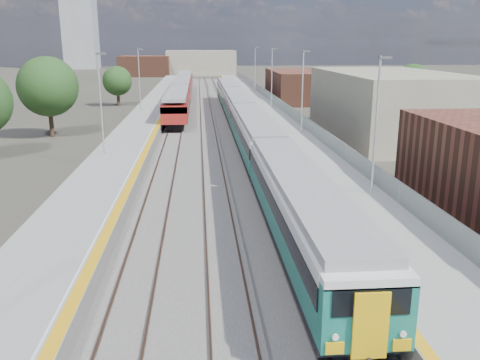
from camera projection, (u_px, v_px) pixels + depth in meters
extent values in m
plane|color=#47443A|center=(226.00, 130.00, 55.13)|extent=(320.00, 320.00, 0.00)
cube|color=#565451|center=(205.00, 126.00, 57.35)|extent=(10.50, 155.00, 0.06)
cube|color=#4C3323|center=(231.00, 122.00, 59.97)|extent=(0.07, 160.00, 0.14)
cube|color=#4C3323|center=(243.00, 122.00, 60.08)|extent=(0.07, 160.00, 0.14)
cube|color=#4C3323|center=(201.00, 122.00, 59.70)|extent=(0.07, 160.00, 0.14)
cube|color=#4C3323|center=(213.00, 122.00, 59.81)|extent=(0.07, 160.00, 0.14)
cube|color=#4C3323|center=(171.00, 123.00, 59.43)|extent=(0.07, 160.00, 0.14)
cube|color=#4C3323|center=(183.00, 123.00, 59.54)|extent=(0.07, 160.00, 0.14)
cube|color=gray|center=(228.00, 122.00, 59.95)|extent=(0.08, 160.00, 0.10)
cube|color=gray|center=(216.00, 122.00, 59.84)|extent=(0.08, 160.00, 0.10)
cube|color=slate|center=(271.00, 122.00, 57.81)|extent=(4.70, 155.00, 1.00)
cube|color=gray|center=(271.00, 117.00, 57.68)|extent=(4.70, 155.00, 0.03)
cube|color=gold|center=(253.00, 117.00, 57.51)|extent=(0.40, 155.00, 0.01)
cube|color=gray|center=(290.00, 112.00, 57.69)|extent=(0.06, 155.00, 1.20)
cylinder|color=#9EA0A3|center=(376.00, 127.00, 27.46)|extent=(0.12, 0.12, 7.50)
cube|color=#4C4C4F|center=(385.00, 58.00, 26.52)|extent=(0.70, 0.18, 0.14)
cylinder|color=#9EA0A3|center=(302.00, 92.00, 46.70)|extent=(0.12, 0.12, 7.50)
cube|color=#4C4C4F|center=(306.00, 51.00, 45.76)|extent=(0.70, 0.18, 0.14)
cylinder|color=#9EA0A3|center=(272.00, 78.00, 65.94)|extent=(0.12, 0.12, 7.50)
cube|color=#4C4C4F|center=(274.00, 49.00, 65.00)|extent=(0.70, 0.18, 0.14)
cylinder|color=#9EA0A3|center=(255.00, 70.00, 85.18)|extent=(0.12, 0.12, 7.50)
cube|color=#4C4C4F|center=(257.00, 47.00, 84.25)|extent=(0.70, 0.18, 0.14)
cube|color=slate|center=(144.00, 123.00, 56.70)|extent=(4.30, 155.00, 1.00)
cube|color=gray|center=(144.00, 119.00, 56.57)|extent=(4.30, 155.00, 0.03)
cube|color=gold|center=(161.00, 118.00, 56.71)|extent=(0.45, 155.00, 0.01)
cube|color=silver|center=(158.00, 118.00, 56.68)|extent=(0.08, 155.00, 0.01)
cylinder|color=#9EA0A3|center=(101.00, 104.00, 37.69)|extent=(0.12, 0.12, 7.50)
cube|color=#4C4C4F|center=(101.00, 54.00, 36.76)|extent=(0.70, 0.18, 0.14)
cylinder|color=#9EA0A3|center=(139.00, 80.00, 62.71)|extent=(0.12, 0.12, 7.50)
cube|color=#4C4C4F|center=(140.00, 49.00, 61.77)|extent=(0.70, 0.18, 0.14)
cube|color=gray|center=(389.00, 105.00, 50.72)|extent=(11.00, 22.00, 6.40)
cube|color=brown|center=(297.00, 86.00, 82.45)|extent=(8.00, 18.00, 4.80)
cube|color=gray|center=(201.00, 63.00, 150.27)|extent=(20.00, 14.00, 7.00)
cube|color=brown|center=(145.00, 66.00, 144.39)|extent=(14.00, 12.00, 5.60)
cube|color=gray|center=(79.00, 11.00, 181.09)|extent=(11.00, 11.00, 40.00)
cube|color=black|center=(299.00, 233.00, 23.02)|extent=(2.53, 18.11, 0.43)
cube|color=#125F48|center=(300.00, 218.00, 22.83)|extent=(2.62, 18.11, 1.06)
cube|color=black|center=(300.00, 200.00, 22.61)|extent=(2.68, 18.11, 0.72)
cube|color=silver|center=(301.00, 188.00, 22.46)|extent=(2.62, 18.11, 0.45)
cube|color=gray|center=(301.00, 179.00, 22.36)|extent=(2.32, 18.11, 0.37)
cube|color=black|center=(255.00, 150.00, 40.93)|extent=(2.53, 18.11, 0.43)
cube|color=#125F48|center=(255.00, 141.00, 40.74)|extent=(2.62, 18.11, 1.06)
cube|color=black|center=(255.00, 131.00, 40.52)|extent=(2.68, 18.11, 0.72)
cube|color=silver|center=(255.00, 123.00, 40.37)|extent=(2.62, 18.11, 0.45)
cube|color=gray|center=(255.00, 118.00, 40.27)|extent=(2.32, 18.11, 0.37)
cube|color=black|center=(237.00, 117.00, 58.84)|extent=(2.53, 18.11, 0.43)
cube|color=#125F48|center=(237.00, 111.00, 58.65)|extent=(2.62, 18.11, 1.06)
cube|color=black|center=(237.00, 104.00, 58.43)|extent=(2.68, 18.11, 0.72)
cube|color=silver|center=(237.00, 99.00, 58.28)|extent=(2.62, 18.11, 0.45)
cube|color=gray|center=(237.00, 95.00, 58.18)|extent=(2.32, 18.11, 0.37)
cube|color=black|center=(228.00, 100.00, 76.75)|extent=(2.53, 18.11, 0.43)
cube|color=#125F48|center=(228.00, 95.00, 76.55)|extent=(2.62, 18.11, 1.06)
cube|color=black|center=(228.00, 89.00, 76.34)|extent=(2.68, 18.11, 0.72)
cube|color=silver|center=(228.00, 85.00, 76.19)|extent=(2.62, 18.11, 0.45)
cube|color=gray|center=(228.00, 83.00, 76.08)|extent=(2.32, 18.11, 0.37)
cube|color=#125F48|center=(367.00, 316.00, 13.78)|extent=(2.60, 0.56, 1.95)
cube|color=black|center=(372.00, 303.00, 13.35)|extent=(2.14, 0.06, 0.74)
cube|color=gold|center=(371.00, 326.00, 13.47)|extent=(0.98, 0.09, 1.95)
cube|color=black|center=(178.00, 118.00, 61.19)|extent=(1.85, 15.74, 0.64)
cube|color=maroon|center=(177.00, 105.00, 60.79)|extent=(2.73, 18.52, 1.95)
cube|color=black|center=(177.00, 101.00, 60.66)|extent=(2.79, 18.52, 0.68)
cube|color=gray|center=(177.00, 92.00, 60.40)|extent=(2.44, 18.52, 0.39)
cube|color=black|center=(182.00, 100.00, 79.49)|extent=(1.85, 15.74, 0.64)
cube|color=maroon|center=(182.00, 90.00, 79.08)|extent=(2.73, 18.52, 1.95)
cube|color=black|center=(182.00, 87.00, 78.96)|extent=(2.79, 18.52, 0.68)
cube|color=gray|center=(182.00, 81.00, 78.70)|extent=(2.44, 18.52, 0.39)
cube|color=black|center=(185.00, 90.00, 97.79)|extent=(1.85, 15.74, 0.64)
cube|color=maroon|center=(185.00, 81.00, 97.38)|extent=(2.73, 18.52, 1.95)
cube|color=black|center=(185.00, 79.00, 97.26)|extent=(2.79, 18.52, 0.68)
cube|color=gray|center=(185.00, 74.00, 97.00)|extent=(2.44, 18.52, 0.39)
cylinder|color=#382619|center=(51.00, 123.00, 50.76)|extent=(0.44, 0.44, 2.78)
sphere|color=#1C3F18|center=(48.00, 87.00, 49.81)|extent=(5.86, 5.86, 5.86)
cylinder|color=#382619|center=(118.00, 99.00, 76.02)|extent=(0.44, 0.44, 2.05)
sphere|color=#1C3F18|center=(117.00, 81.00, 75.32)|extent=(4.33, 4.33, 4.33)
cylinder|color=#382619|center=(410.00, 108.00, 64.68)|extent=(0.44, 0.44, 2.33)
sphere|color=#1C3F18|center=(412.00, 84.00, 63.88)|extent=(4.91, 4.91, 4.91)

